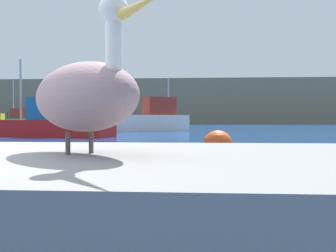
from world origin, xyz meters
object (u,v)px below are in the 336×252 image
at_px(fishing_boat_white, 148,119).
at_px(mooring_buoy, 218,145).
at_px(pelican, 85,95).
at_px(fishing_boat_green, 23,120).
at_px(fishing_boat_red, 51,123).

relative_size(fishing_boat_white, mooring_buoy, 9.46).
xyz_separation_m(pelican, fishing_boat_white, (-3.13, 28.55, -0.27)).
bearing_deg(fishing_boat_green, pelican, 133.26).
relative_size(pelican, mooring_buoy, 1.42).
relative_size(fishing_boat_white, fishing_boat_green, 1.34).
distance_m(fishing_boat_green, mooring_buoy, 38.88).
distance_m(fishing_boat_white, fishing_boat_green, 20.08).
distance_m(fishing_boat_red, mooring_buoy, 14.59).
bearing_deg(mooring_buoy, fishing_boat_white, 101.76).
xyz_separation_m(pelican, fishing_boat_red, (-7.62, 18.92, -0.47)).
relative_size(pelican, fishing_boat_red, 0.14).
relative_size(fishing_boat_white, fishing_boat_red, 0.96).
bearing_deg(fishing_boat_white, pelican, -112.13).
bearing_deg(mooring_buoy, fishing_boat_red, 127.58).
bearing_deg(fishing_boat_green, mooring_buoy, 139.69).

